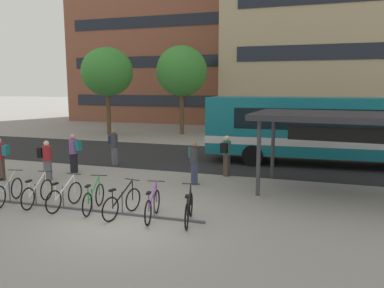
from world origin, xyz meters
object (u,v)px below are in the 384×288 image
at_px(parked_bicycle_silver_0, 8,191).
at_px(parked_bicycle_black_4, 122,203).
at_px(commuter_black_pack_1, 226,153).
at_px(commuter_navy_pack_2, 114,145).
at_px(commuter_teal_pack_4, 1,156).
at_px(street_tree_1, 107,72).
at_px(transit_shelter, 346,119).
at_px(parked_bicycle_white_2, 65,196).
at_px(parked_bicycle_purple_5, 153,206).
at_px(parked_bicycle_black_6, 189,209).
at_px(parked_bicycle_white_1, 37,193).
at_px(city_bus, 334,128).
at_px(commuter_teal_pack_0, 74,150).
at_px(street_tree_0, 182,71).
at_px(parked_bicycle_green_3, 94,198).
at_px(commuter_teal_pack_3, 194,159).

xyz_separation_m(parked_bicycle_silver_0, parked_bicycle_black_4, (4.08, 0.01, 0.00)).
xyz_separation_m(commuter_black_pack_1, commuter_navy_pack_2, (-5.57, 0.56, 0.00)).
height_order(parked_bicycle_black_4, commuter_teal_pack_4, commuter_teal_pack_4).
height_order(commuter_black_pack_1, street_tree_1, street_tree_1).
xyz_separation_m(transit_shelter, commuter_black_pack_1, (-4.43, 1.30, -1.65)).
bearing_deg(parked_bicycle_black_4, transit_shelter, -43.43).
height_order(parked_bicycle_white_2, parked_bicycle_purple_5, same).
bearing_deg(parked_bicycle_black_6, street_tree_1, 24.51).
height_order(parked_bicycle_white_1, parked_bicycle_black_4, same).
distance_m(city_bus, parked_bicycle_black_6, 10.33).
relative_size(parked_bicycle_white_1, commuter_teal_pack_0, 1.01).
bearing_deg(street_tree_0, transit_shelter, -52.17).
height_order(city_bus, commuter_black_pack_1, city_bus).
xyz_separation_m(parked_bicycle_purple_5, parked_bicycle_black_6, (1.08, 0.02, 0.00)).
distance_m(parked_bicycle_black_6, commuter_black_pack_1, 5.69).
bearing_deg(parked_bicycle_black_4, parked_bicycle_green_3, 92.47).
height_order(transit_shelter, commuter_teal_pack_3, transit_shelter).
xyz_separation_m(city_bus, parked_bicycle_green_3, (-7.19, -9.27, -1.39)).
xyz_separation_m(parked_bicycle_black_6, street_tree_0, (-6.56, 18.23, 4.45)).
bearing_deg(commuter_teal_pack_0, parked_bicycle_white_1, 107.94).
relative_size(commuter_navy_pack_2, street_tree_1, 0.26).
bearing_deg(commuter_navy_pack_2, parked_bicycle_green_3, -31.58).
height_order(parked_bicycle_green_3, commuter_teal_pack_3, commuter_teal_pack_3).
height_order(commuter_black_pack_1, commuter_teal_pack_3, commuter_black_pack_1).
bearing_deg(transit_shelter, commuter_teal_pack_0, -175.35).
relative_size(city_bus, parked_bicycle_green_3, 7.13).
distance_m(city_bus, parked_bicycle_green_3, 11.81).
distance_m(parked_bicycle_white_2, street_tree_1, 18.33).
height_order(parked_bicycle_white_1, parked_bicycle_purple_5, same).
relative_size(commuter_teal_pack_3, street_tree_1, 0.25).
relative_size(parked_bicycle_black_6, transit_shelter, 0.26).
bearing_deg(parked_bicycle_green_3, commuter_teal_pack_4, 58.11).
xyz_separation_m(city_bus, parked_bicycle_white_2, (-8.17, -9.34, -1.39)).
distance_m(parked_bicycle_white_1, street_tree_0, 18.78).
relative_size(parked_bicycle_black_6, street_tree_0, 0.25).
distance_m(parked_bicycle_white_1, transit_shelter, 10.48).
bearing_deg(street_tree_0, parked_bicycle_white_1, -85.33).
bearing_deg(commuter_teal_pack_0, parked_bicycle_black_4, 134.35).
distance_m(commuter_teal_pack_0, street_tree_1, 13.39).
bearing_deg(parked_bicycle_purple_5, parked_bicycle_green_3, 76.97).
height_order(parked_bicycle_green_3, transit_shelter, transit_shelter).
relative_size(commuter_navy_pack_2, commuter_teal_pack_3, 1.03).
height_order(parked_bicycle_white_2, commuter_teal_pack_0, commuter_teal_pack_0).
height_order(transit_shelter, commuter_teal_pack_0, transit_shelter).
xyz_separation_m(parked_bicycle_silver_0, commuter_teal_pack_3, (4.99, 4.10, 0.58)).
relative_size(commuter_teal_pack_0, commuter_teal_pack_3, 1.02).
bearing_deg(commuter_navy_pack_2, transit_shelter, 23.86).
bearing_deg(parked_bicycle_purple_5, city_bus, -38.86).
bearing_deg(parked_bicycle_purple_5, commuter_navy_pack_2, 27.22).
height_order(commuter_teal_pack_0, commuter_teal_pack_3, commuter_teal_pack_0).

